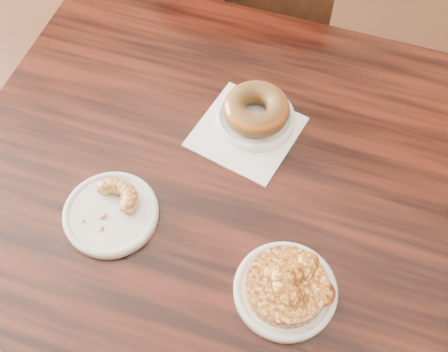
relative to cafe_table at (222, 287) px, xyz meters
The scene contains 10 objects.
floor 0.38m from the cafe_table, 27.96° to the right, with size 5.00×5.00×0.00m, color black.
cafe_table is the anchor object (origin of this frame).
chair_far 0.76m from the cafe_table, 113.22° to the left, with size 0.45×0.45×0.90m, color black, non-canonical shape.
napkin 0.42m from the cafe_table, 104.69° to the left, with size 0.18×0.18×0.00m, color white.
plate_donut 0.44m from the cafe_table, 101.88° to the left, with size 0.15×0.15×0.01m, color white.
plate_cruller 0.43m from the cafe_table, 146.90° to the right, with size 0.16×0.16×0.01m, color silver.
plate_fritter 0.42m from the cafe_table, 24.55° to the right, with size 0.16×0.16×0.01m, color silver.
glazed_donut 0.46m from the cafe_table, 101.88° to the left, with size 0.12×0.12×0.04m, color brown.
apple_fritter 0.44m from the cafe_table, 24.55° to the right, with size 0.17×0.17×0.04m, color #461307, non-canonical shape.
cruller_fragment 0.44m from the cafe_table, 146.90° to the right, with size 0.10×0.10×0.03m, color #632F13, non-canonical shape.
Camera 1 is at (0.20, -0.37, 1.61)m, focal length 45.00 mm.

